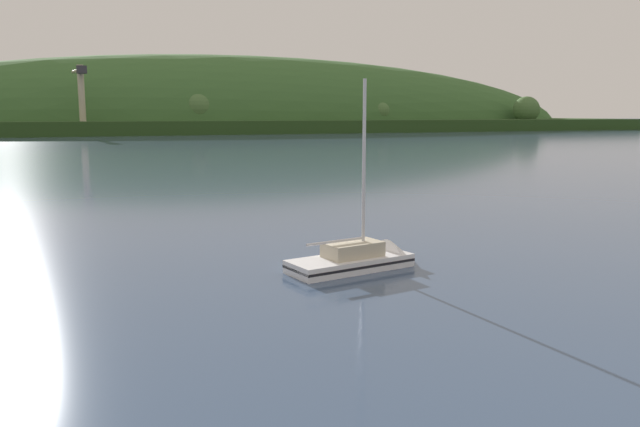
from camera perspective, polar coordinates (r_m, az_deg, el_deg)
far_shoreline_hill at (r=268.77m, az=-8.15°, el=7.37°), size 410.96×123.99×61.22m
dockside_crane at (r=222.99m, az=-20.50°, el=9.40°), size 6.51×15.84×22.55m
sailboat_far_left at (r=31.41m, az=4.01°, el=-4.33°), size 7.29×4.21×10.07m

